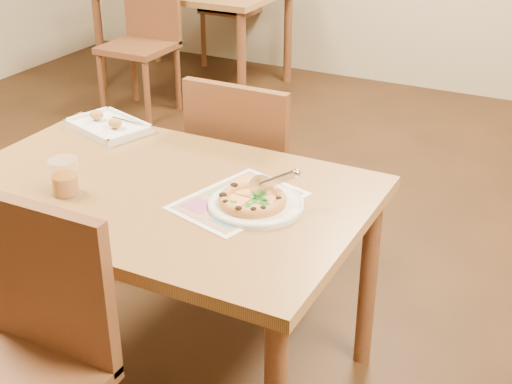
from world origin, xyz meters
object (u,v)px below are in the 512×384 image
at_px(chair_far, 247,162).
at_px(appetizer_tray, 108,126).
at_px(dining_table, 159,212).
at_px(pizza_cutter, 273,182).
at_px(plate, 256,205).
at_px(glass_tumbler, 65,179).
at_px(menu, 239,200).
at_px(chair_near, 26,336).
at_px(pizza, 252,200).
at_px(bg_chair_near, 145,27).

relative_size(chair_far, appetizer_tray, 1.37).
relative_size(dining_table, pizza_cutter, 10.27).
relative_size(plate, glass_tumbler, 2.52).
bearing_deg(appetizer_tray, menu, -22.15).
bearing_deg(chair_near, plate, 62.12).
bearing_deg(chair_near, pizza, 62.36).
xyz_separation_m(chair_far, bg_chair_near, (-1.60, 1.60, 0.00)).
xyz_separation_m(chair_near, chair_far, (-0.00, 1.20, 0.00)).
xyz_separation_m(plate, pizza, (-0.01, -0.01, 0.02)).
relative_size(chair_far, bg_chair_near, 1.00).
height_order(chair_near, appetizer_tray, chair_near).
bearing_deg(pizza_cutter, bg_chair_near, 101.16).
distance_m(chair_near, pizza_cutter, 0.79).
bearing_deg(chair_far, glass_tumbler, 73.54).
distance_m(chair_far, pizza, 0.69).
height_order(dining_table, glass_tumbler, glass_tumbler).
relative_size(chair_far, menu, 1.26).
bearing_deg(chair_far, chair_near, 90.00).
relative_size(chair_near, pizza_cutter, 3.71).
bearing_deg(menu, dining_table, -172.19).
height_order(glass_tumbler, menu, glass_tumbler).
height_order(dining_table, menu, menu).
height_order(appetizer_tray, glass_tumbler, glass_tumbler).
distance_m(chair_near, appetizer_tray, 1.04).
bearing_deg(pizza, appetizer_tray, 158.18).
xyz_separation_m(dining_table, appetizer_tray, (-0.44, 0.32, 0.10)).
distance_m(chair_near, chair_far, 1.20).
distance_m(chair_near, bg_chair_near, 3.22).
relative_size(pizza_cutter, glass_tumbler, 1.13).
relative_size(dining_table, plate, 4.60).
distance_m(dining_table, menu, 0.29).
height_order(pizza_cutter, glass_tumbler, same).
bearing_deg(pizza, bg_chair_near, 131.46).
height_order(chair_near, glass_tumbler, chair_near).
bearing_deg(pizza, menu, 162.47).
relative_size(bg_chair_near, glass_tumbler, 4.19).
bearing_deg(dining_table, chair_far, 90.00).
height_order(bg_chair_near, pizza_cutter, bg_chair_near).
xyz_separation_m(pizza, glass_tumbler, (-0.55, -0.18, 0.02)).
distance_m(bg_chair_near, plate, 2.91).
relative_size(bg_chair_near, pizza_cutter, 3.71).
relative_size(chair_near, bg_chair_near, 1.00).
distance_m(chair_near, pizza, 0.72).
distance_m(appetizer_tray, menu, 0.76).
bearing_deg(bg_chair_near, menu, -49.15).
xyz_separation_m(appetizer_tray, glass_tumbler, (0.21, -0.48, 0.04)).
distance_m(dining_table, pizza_cutter, 0.41).
bearing_deg(appetizer_tray, plate, -21.11).
xyz_separation_m(chair_near, pizza_cutter, (0.37, 0.66, 0.23)).
relative_size(pizza, menu, 0.54).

